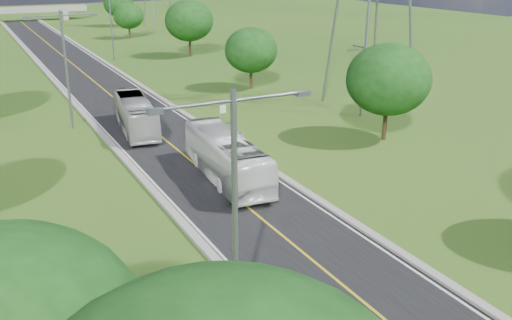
{
  "coord_description": "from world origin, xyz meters",
  "views": [
    {
      "loc": [
        -13.83,
        -4.67,
        14.07
      ],
      "look_at": [
        0.49,
        22.87,
        3.0
      ],
      "focal_mm": 40.0,
      "sensor_mm": 36.0,
      "label": 1
    }
  ],
  "objects": [
    {
      "name": "streetlight_far_right",
      "position": [
        6.0,
        78.0,
        5.94
      ],
      "size": [
        5.9,
        0.25,
        10.0
      ],
      "color": "slate",
      "rests_on": "ground"
    },
    {
      "name": "curb_right",
      "position": [
        4.25,
        66.0,
        0.11
      ],
      "size": [
        0.5,
        150.0,
        0.22
      ],
      "primitive_type": "cube",
      "color": "gray",
      "rests_on": "ground"
    },
    {
      "name": "speed_limit_sign",
      "position": [
        5.2,
        37.98,
        1.6
      ],
      "size": [
        0.55,
        0.09,
        2.4
      ],
      "color": "slate",
      "rests_on": "ground"
    },
    {
      "name": "overpass",
      "position": [
        0.0,
        140.0,
        2.41
      ],
      "size": [
        30.0,
        3.0,
        3.2
      ],
      "color": "gray",
      "rests_on": "ground"
    },
    {
      "name": "tree_rf",
      "position": [
        18.0,
        120.0,
        4.64
      ],
      "size": [
        6.3,
        6.3,
        7.33
      ],
      "color": "black",
      "rests_on": "ground"
    },
    {
      "name": "ground",
      "position": [
        0.0,
        60.0,
        0.0
      ],
      "size": [
        260.0,
        260.0,
        0.0
      ],
      "primitive_type": "plane",
      "color": "#285818",
      "rests_on": "ground"
    },
    {
      "name": "bus_outbound",
      "position": [
        0.83,
        27.78,
        1.61
      ],
      "size": [
        3.57,
        11.32,
        3.1
      ],
      "primitive_type": "imported",
      "rotation": [
        0.0,
        0.0,
        3.05
      ],
      "color": "white",
      "rests_on": "road"
    },
    {
      "name": "tree_rd",
      "position": [
        17.0,
        76.0,
        5.27
      ],
      "size": [
        7.14,
        7.14,
        8.3
      ],
      "color": "black",
      "rests_on": "ground"
    },
    {
      "name": "curb_left",
      "position": [
        -4.25,
        66.0,
        0.11
      ],
      "size": [
        0.5,
        150.0,
        0.22
      ],
      "primitive_type": "cube",
      "color": "gray",
      "rests_on": "ground"
    },
    {
      "name": "bus_inbound",
      "position": [
        -1.33,
        41.57,
        1.5
      ],
      "size": [
        3.76,
        10.56,
        2.88
      ],
      "primitive_type": "imported",
      "rotation": [
        0.0,
        0.0,
        -0.13
      ],
      "color": "beige",
      "rests_on": "road"
    },
    {
      "name": "streetlight_near_left",
      "position": [
        -6.0,
        12.0,
        5.94
      ],
      "size": [
        5.9,
        0.25,
        10.0
      ],
      "color": "slate",
      "rests_on": "ground"
    },
    {
      "name": "tree_re",
      "position": [
        14.5,
        100.0,
        4.02
      ],
      "size": [
        5.46,
        5.46,
        6.35
      ],
      "color": "black",
      "rests_on": "ground"
    },
    {
      "name": "tree_rc",
      "position": [
        15.0,
        52.0,
        4.33
      ],
      "size": [
        5.88,
        5.88,
        6.84
      ],
      "color": "black",
      "rests_on": "ground"
    },
    {
      "name": "tree_rb",
      "position": [
        16.0,
        30.0,
        4.95
      ],
      "size": [
        6.72,
        6.72,
        7.82
      ],
      "color": "black",
      "rests_on": "ground"
    },
    {
      "name": "streetlight_mid_left",
      "position": [
        -6.0,
        45.0,
        5.94
      ],
      "size": [
        5.9,
        0.25,
        10.0
      ],
      "color": "slate",
      "rests_on": "ground"
    },
    {
      "name": "road",
      "position": [
        0.0,
        66.0,
        0.03
      ],
      "size": [
        8.0,
        150.0,
        0.06
      ],
      "primitive_type": "cube",
      "color": "black",
      "rests_on": "ground"
    }
  ]
}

